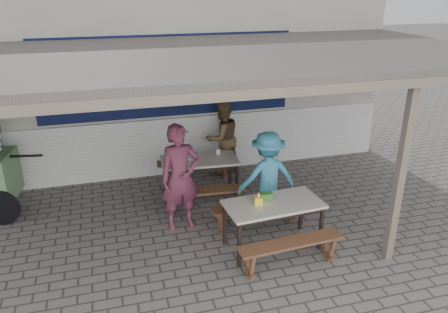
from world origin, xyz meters
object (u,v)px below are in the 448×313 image
(table_right, at_px, (273,208))
(patron_right_table, at_px, (267,176))
(bench_right_street, at_px, (291,248))
(patron_street_side, at_px, (180,178))
(bench_left_street, at_px, (206,196))
(bench_left_wall, at_px, (195,166))
(condiment_bowl, at_px, (189,158))
(condiment_jar, at_px, (218,151))
(patron_wall_side, at_px, (222,138))
(table_left, at_px, (199,163))
(tissue_box, at_px, (258,200))
(bench_right_wall, at_px, (257,209))
(donation_box, at_px, (266,197))

(table_right, height_order, patron_right_table, patron_right_table)
(bench_right_street, relative_size, patron_street_side, 0.88)
(table_right, distance_m, patron_street_side, 1.56)
(bench_left_street, distance_m, patron_street_side, 0.79)
(bench_left_wall, height_order, condiment_bowl, condiment_bowl)
(patron_right_table, xyz_separation_m, condiment_jar, (-0.52, 1.24, 0.03))
(patron_street_side, height_order, condiment_jar, patron_street_side)
(patron_wall_side, xyz_separation_m, condiment_bowl, (-0.87, -0.83, -0.01))
(patron_street_side, xyz_separation_m, condiment_jar, (0.93, 1.15, -0.08))
(table_left, xyz_separation_m, table_right, (0.68, -1.95, 0.00))
(patron_street_side, bearing_deg, bench_right_street, -58.44)
(tissue_box, relative_size, condiment_jar, 1.24)
(patron_right_table, xyz_separation_m, tissue_box, (-0.46, -0.85, 0.04))
(bench_left_wall, distance_m, patron_wall_side, 0.81)
(bench_right_street, distance_m, condiment_jar, 2.76)
(bench_left_street, distance_m, condiment_jar, 1.05)
(condiment_bowl, bearing_deg, bench_right_wall, -59.59)
(table_left, distance_m, patron_street_side, 1.14)
(tissue_box, bearing_deg, table_left, 103.39)
(bench_left_street, height_order, tissue_box, tissue_box)
(bench_left_wall, distance_m, bench_right_wall, 2.10)
(bench_left_wall, xyz_separation_m, table_right, (0.63, -2.61, 0.33))
(bench_left_wall, height_order, donation_box, donation_box)
(patron_wall_side, distance_m, condiment_jar, 0.77)
(patron_street_side, relative_size, tissue_box, 14.99)
(table_right, bearing_deg, bench_left_wall, 99.72)
(table_right, xyz_separation_m, patron_wall_side, (0.00, 2.83, 0.11))
(bench_right_wall, height_order, patron_street_side, patron_street_side)
(bench_left_wall, relative_size, condiment_jar, 15.94)
(bench_right_street, height_order, condiment_bowl, condiment_bowl)
(table_right, bearing_deg, bench_right_wall, 90.00)
(table_right, bearing_deg, condiment_bowl, 109.51)
(patron_wall_side, bearing_deg, bench_left_wall, 1.24)
(table_left, height_order, patron_wall_side, patron_wall_side)
(bench_right_wall, distance_m, condiment_jar, 1.60)
(bench_right_wall, height_order, patron_wall_side, patron_wall_side)
(table_left, height_order, condiment_bowl, condiment_bowl)
(condiment_jar, bearing_deg, bench_right_street, -83.17)
(bench_left_street, distance_m, table_right, 1.51)
(bench_right_wall, height_order, condiment_jar, condiment_jar)
(table_right, relative_size, donation_box, 8.18)
(tissue_box, height_order, condiment_jar, tissue_box)
(patron_street_side, bearing_deg, bench_left_wall, 63.24)
(bench_left_street, bearing_deg, patron_right_table, -18.18)
(table_left, height_order, condiment_jar, condiment_jar)
(patron_street_side, bearing_deg, condiment_jar, 43.68)
(donation_box, bearing_deg, condiment_bowl, 112.56)
(bench_right_street, xyz_separation_m, patron_street_side, (-1.26, 1.55, 0.54))
(table_left, xyz_separation_m, bench_right_street, (0.72, -2.54, -0.33))
(patron_right_table, distance_m, donation_box, 0.83)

